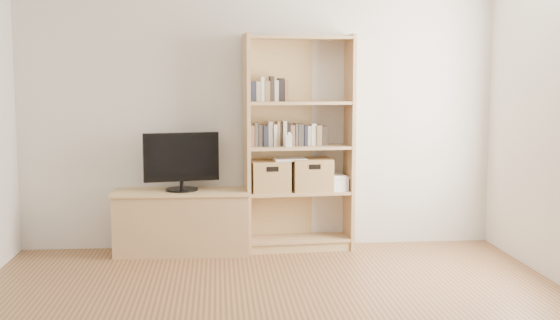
{
  "coord_description": "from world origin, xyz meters",
  "views": [
    {
      "loc": [
        -0.4,
        -4.14,
        1.62
      ],
      "look_at": [
        0.14,
        1.9,
        0.9
      ],
      "focal_mm": 45.0,
      "sensor_mm": 36.0,
      "label": 1
    }
  ],
  "objects": [
    {
      "name": "television",
      "position": [
        -0.73,
        2.27,
        0.85
      ],
      "size": [
        0.69,
        0.19,
        0.54
      ],
      "primitive_type": "cube",
      "rotation": [
        0.0,
        0.0,
        0.2
      ],
      "color": "black",
      "rests_on": "tv_stand"
    },
    {
      "name": "baby_monitor",
      "position": [
        0.25,
        2.2,
        1.04
      ],
      "size": [
        0.06,
        0.04,
        0.11
      ],
      "primitive_type": "cube",
      "rotation": [
        0.0,
        0.0,
        -0.05
      ],
      "color": "white",
      "rests_on": "bookshelf"
    },
    {
      "name": "back_wall",
      "position": [
        0.0,
        2.5,
        1.3
      ],
      "size": [
        4.5,
        0.02,
        2.6
      ],
      "primitive_type": "cube",
      "color": "silver",
      "rests_on": "floor"
    },
    {
      "name": "books_row_upper",
      "position": [
        0.13,
        2.33,
        1.49
      ],
      "size": [
        0.38,
        0.16,
        0.2
      ],
      "primitive_type": "cube",
      "rotation": [
        0.0,
        0.0,
        0.07
      ],
      "color": "brown",
      "rests_on": "bookshelf"
    },
    {
      "name": "laptop",
      "position": [
        0.26,
        2.3,
        0.86
      ],
      "size": [
        0.32,
        0.23,
        0.02
      ],
      "primitive_type": "cube",
      "rotation": [
        0.0,
        0.0,
        0.09
      ],
      "color": "white",
      "rests_on": "basket_left"
    },
    {
      "name": "basket_left",
      "position": [
        0.08,
        2.3,
        0.7
      ],
      "size": [
        0.37,
        0.31,
        0.29
      ],
      "primitive_type": "cube",
      "rotation": [
        0.0,
        0.0,
        0.07
      ],
      "color": "tan",
      "rests_on": "bookshelf"
    },
    {
      "name": "books_row_mid",
      "position": [
        0.35,
        2.34,
        1.1
      ],
      "size": [
        0.87,
        0.21,
        0.23
      ],
      "primitive_type": "cube",
      "rotation": [
        0.0,
        0.0,
        0.05
      ],
      "color": "brown",
      "rests_on": "bookshelf"
    },
    {
      "name": "front_wall",
      "position": [
        0.0,
        -2.5,
        1.3
      ],
      "size": [
        4.5,
        0.02,
        2.6
      ],
      "primitive_type": "cube",
      "color": "silver",
      "rests_on": "floor"
    },
    {
      "name": "bookshelf",
      "position": [
        0.35,
        2.32,
        1.01
      ],
      "size": [
        1.03,
        0.43,
        2.01
      ],
      "primitive_type": "cube",
      "rotation": [
        0.0,
        0.0,
        0.08
      ],
      "color": "tan",
      "rests_on": "floor"
    },
    {
      "name": "basket_right",
      "position": [
        0.47,
        2.33,
        0.71
      ],
      "size": [
        0.39,
        0.33,
        0.3
      ],
      "primitive_type": "cube",
      "rotation": [
        0.0,
        0.0,
        0.07
      ],
      "color": "tan",
      "rests_on": "bookshelf"
    },
    {
      "name": "magazine_stack",
      "position": [
        0.7,
        2.34,
        0.62
      ],
      "size": [
        0.24,
        0.3,
        0.12
      ],
      "primitive_type": "cube",
      "rotation": [
        0.0,
        0.0,
        0.21
      ],
      "color": "silver",
      "rests_on": "bookshelf"
    },
    {
      "name": "tv_stand",
      "position": [
        -0.73,
        2.27,
        0.28
      ],
      "size": [
        1.23,
        0.48,
        0.56
      ],
      "primitive_type": "cube",
      "rotation": [
        0.0,
        0.0,
        -0.02
      ],
      "color": "tan",
      "rests_on": "floor"
    }
  ]
}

